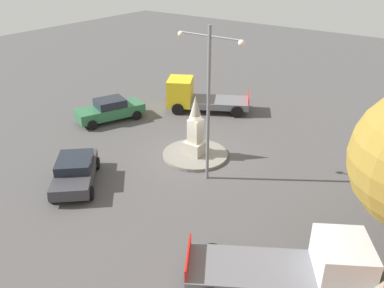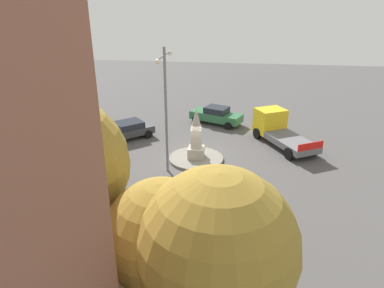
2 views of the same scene
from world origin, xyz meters
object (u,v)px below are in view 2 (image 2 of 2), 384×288
Objects in this scene: car_dark_grey_approaching at (127,130)px; tree_far_corner at (60,166)px; tree_mid_cluster at (217,246)px; car_green_waiting at (216,115)px; streetlamp at (166,100)px; monument at (196,137)px; truck_yellow_parked_left at (278,129)px; tree_near_wall at (162,236)px; truck_white_parked_right at (49,211)px.

car_dark_grey_approaching is 0.59× the size of tree_far_corner.
tree_mid_cluster is at bearing 69.34° from tree_far_corner.
streetlamp is at bearing -13.79° from car_green_waiting.
car_green_waiting is at bearing 174.31° from monument.
car_dark_grey_approaching is at bearing -85.60° from truck_yellow_parked_left.
tree_mid_cluster reaches higher than truck_yellow_parked_left.
monument is at bearing -5.69° from car_green_waiting.
tree_mid_cluster is (0.65, 1.73, 0.34)m from tree_near_wall.
streetlamp is 1.28× the size of tree_mid_cluster.
streetlamp is 1.82× the size of car_dark_grey_approaching.
tree_far_corner is at bearing -16.21° from monument.
truck_white_parked_right is at bearing -135.80° from tree_far_corner.
car_green_waiting is (-9.52, 2.34, -3.88)m from streetlamp.
tree_far_corner reaches higher than truck_yellow_parked_left.
monument is at bearing -54.82° from truck_yellow_parked_left.
car_dark_grey_approaching is 11.62m from truck_yellow_parked_left.
tree_near_wall is 4.35m from tree_far_corner.
tree_far_corner is (11.16, -3.25, 3.13)m from monument.
streetlamp is 1.60× the size of car_green_waiting.
car_green_waiting reaches higher than car_dark_grey_approaching.
monument is at bearing 163.79° from tree_far_corner.
truck_white_parked_right is 5.30m from tree_far_corner.
car_green_waiting is 0.67× the size of tree_far_corner.
monument reaches higher than car_green_waiting.
tree_far_corner reaches higher than tree_near_wall.
tree_mid_cluster is 0.84× the size of tree_far_corner.
tree_far_corner reaches higher than truck_white_parked_right.
streetlamp reaches higher than car_dark_grey_approaching.
car_dark_grey_approaching is (-3.14, -5.86, -0.94)m from monument.
tree_near_wall is at bearing 11.47° from streetlamp.
tree_mid_cluster reaches higher than car_dark_grey_approaching.
tree_near_wall is at bearing 69.34° from tree_far_corner.
monument is 0.72× the size of car_green_waiting.
streetlamp is 12.08m from tree_mid_cluster.
tree_mid_cluster reaches higher than tree_near_wall.
streetlamp is 1.27× the size of truck_yellow_parked_left.
streetlamp reaches higher than truck_yellow_parked_left.
monument reaches higher than car_dark_grey_approaching.
car_dark_grey_approaching is at bearing -55.81° from car_green_waiting.
car_green_waiting is at bearing 166.21° from streetlamp.
tree_far_corner is (2.64, 2.57, 3.81)m from truck_white_parked_right.
car_green_waiting is 6.14m from truck_yellow_parked_left.
tree_mid_cluster reaches higher than car_green_waiting.
streetlamp is at bearing 169.80° from tree_far_corner.
car_dark_grey_approaching is 15.10m from tree_far_corner.
truck_white_parked_right is 1.03× the size of tree_mid_cluster.
tree_far_corner is at bearing -110.66° from tree_mid_cluster.
tree_mid_cluster is (11.39, 3.91, -0.93)m from streetlamp.
streetlamp is 9.44m from tree_far_corner.
tree_far_corner is at bearing -10.20° from streetlamp.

